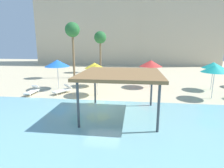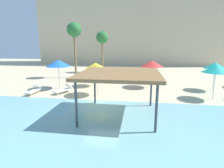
{
  "view_description": "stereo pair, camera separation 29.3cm",
  "coord_description": "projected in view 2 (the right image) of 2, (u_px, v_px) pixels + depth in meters",
  "views": [
    {
      "loc": [
        2.21,
        -12.28,
        4.45
      ],
      "look_at": [
        0.41,
        2.0,
        1.3
      ],
      "focal_mm": 29.19,
      "sensor_mm": 36.0,
      "label": 1
    },
    {
      "loc": [
        2.5,
        -12.24,
        4.45
      ],
      "look_at": [
        0.41,
        2.0,
        1.3
      ],
      "focal_mm": 29.19,
      "sensor_mm": 36.0,
      "label": 2
    }
  ],
  "objects": [
    {
      "name": "lounge_chair_2",
      "position": [
        34.0,
        90.0,
        16.74
      ],
      "size": [
        0.63,
        1.91,
        0.74
      ],
      "rotation": [
        0.0,
        0.0,
        -1.55
      ],
      "color": "white",
      "rests_on": "ground"
    },
    {
      "name": "beach_umbrella_red_3",
      "position": [
        152.0,
        63.0,
        18.71
      ],
      "size": [
        2.35,
        2.35,
        2.84
      ],
      "color": "silver",
      "rests_on": "ground"
    },
    {
      "name": "beach_umbrella_yellow_6",
      "position": [
        97.0,
        68.0,
        15.8
      ],
      "size": [
        2.25,
        2.25,
        2.78
      ],
      "color": "silver",
      "rests_on": "ground"
    },
    {
      "name": "beach_umbrella_teal_5",
      "position": [
        215.0,
        65.0,
        17.46
      ],
      "size": [
        2.11,
        2.11,
        2.75
      ],
      "color": "silver",
      "rests_on": "ground"
    },
    {
      "name": "lounge_chair_1",
      "position": [
        64.0,
        89.0,
        16.98
      ],
      "size": [
        1.47,
        1.94,
        0.74
      ],
      "rotation": [
        0.0,
        0.0,
        -2.09
      ],
      "color": "white",
      "rests_on": "ground"
    },
    {
      "name": "palm_tree_1",
      "position": [
        74.0,
        31.0,
        23.53
      ],
      "size": [
        1.9,
        1.9,
        7.24
      ],
      "color": "brown",
      "rests_on": "ground"
    },
    {
      "name": "beach_umbrella_teal_2",
      "position": [
        216.0,
        69.0,
        14.56
      ],
      "size": [
        2.13,
        2.13,
        2.8
      ],
      "color": "silver",
      "rests_on": "ground"
    },
    {
      "name": "beach_umbrella_yellow_1",
      "position": [
        96.0,
        65.0,
        19.32
      ],
      "size": [
        2.12,
        2.12,
        2.54
      ],
      "color": "silver",
      "rests_on": "ground"
    },
    {
      "name": "beach_umbrella_blue_0",
      "position": [
        58.0,
        63.0,
        18.09
      ],
      "size": [
        2.43,
        2.43,
        2.95
      ],
      "color": "silver",
      "rests_on": "ground"
    },
    {
      "name": "ground_plane",
      "position": [
        102.0,
        107.0,
        13.14
      ],
      "size": [
        80.0,
        80.0,
        0.0
      ],
      "primitive_type": "plane",
      "color": "beige"
    },
    {
      "name": "lagoon_water",
      "position": [
        79.0,
        146.0,
        8.06
      ],
      "size": [
        44.0,
        13.5,
        0.04
      ],
      "primitive_type": "cube",
      "color": "#7AB7C1",
      "rests_on": "ground"
    },
    {
      "name": "shade_pavilion",
      "position": [
        120.0,
        75.0,
        11.09
      ],
      "size": [
        4.87,
        4.87,
        2.77
      ],
      "color": "#42474C",
      "rests_on": "ground"
    },
    {
      "name": "hotel_block_0",
      "position": [
        93.0,
        18.0,
        41.98
      ],
      "size": [
        22.75,
        8.29,
        20.68
      ],
      "primitive_type": "cube",
      "color": "beige",
      "rests_on": "ground"
    },
    {
      "name": "palm_tree_0",
      "position": [
        102.0,
        38.0,
        28.41
      ],
      "size": [
        1.9,
        1.9,
        6.45
      ],
      "color": "brown",
      "rests_on": "ground"
    },
    {
      "name": "hotel_block_1",
      "position": [
        168.0,
        23.0,
        40.35
      ],
      "size": [
        22.08,
        9.15,
        18.16
      ],
      "primitive_type": "cube",
      "color": "beige",
      "rests_on": "ground"
    }
  ]
}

